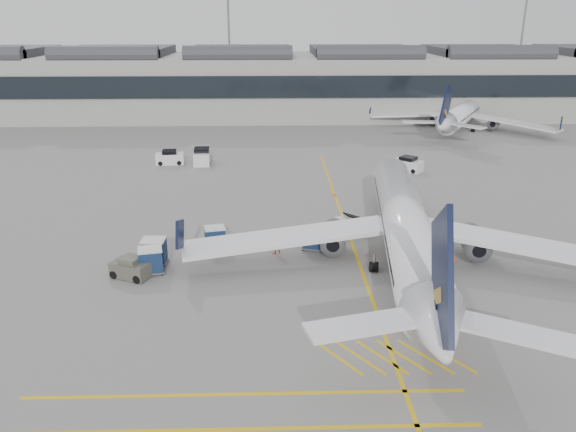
{
  "coord_description": "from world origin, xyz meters",
  "views": [
    {
      "loc": [
        3.49,
        -33.23,
        17.68
      ],
      "look_at": [
        4.59,
        4.98,
        4.0
      ],
      "focal_mm": 35.0,
      "sensor_mm": 36.0,
      "label": 1
    }
  ],
  "objects_px": {
    "airliner_main": "(406,228)",
    "ramp_agent_a": "(310,237)",
    "baggage_cart_a": "(313,238)",
    "ramp_agent_b": "(275,243)",
    "belt_loader": "(351,227)",
    "pushback_tug": "(131,268)"
  },
  "relations": [
    {
      "from": "airliner_main",
      "to": "ramp_agent_a",
      "type": "bearing_deg",
      "value": 163.0
    },
    {
      "from": "baggage_cart_a",
      "to": "ramp_agent_b",
      "type": "height_order",
      "value": "baggage_cart_a"
    },
    {
      "from": "belt_loader",
      "to": "ramp_agent_a",
      "type": "height_order",
      "value": "ramp_agent_a"
    },
    {
      "from": "airliner_main",
      "to": "baggage_cart_a",
      "type": "distance_m",
      "value": 7.51
    },
    {
      "from": "airliner_main",
      "to": "baggage_cart_a",
      "type": "height_order",
      "value": "airliner_main"
    },
    {
      "from": "belt_loader",
      "to": "ramp_agent_b",
      "type": "xyz_separation_m",
      "value": [
        -6.54,
        -4.36,
        0.31
      ]
    },
    {
      "from": "pushback_tug",
      "to": "airliner_main",
      "type": "bearing_deg",
      "value": 29.13
    },
    {
      "from": "belt_loader",
      "to": "baggage_cart_a",
      "type": "bearing_deg",
      "value": -155.77
    },
    {
      "from": "baggage_cart_a",
      "to": "airliner_main",
      "type": "bearing_deg",
      "value": -9.12
    },
    {
      "from": "airliner_main",
      "to": "pushback_tug",
      "type": "distance_m",
      "value": 20.19
    },
    {
      "from": "ramp_agent_a",
      "to": "ramp_agent_b",
      "type": "distance_m",
      "value": 2.96
    },
    {
      "from": "baggage_cart_a",
      "to": "ramp_agent_a",
      "type": "distance_m",
      "value": 0.25
    },
    {
      "from": "baggage_cart_a",
      "to": "ramp_agent_b",
      "type": "xyz_separation_m",
      "value": [
        -3.03,
        -0.77,
        -0.14
      ]
    },
    {
      "from": "pushback_tug",
      "to": "ramp_agent_b",
      "type": "bearing_deg",
      "value": 45.05
    },
    {
      "from": "ramp_agent_a",
      "to": "pushback_tug",
      "type": "bearing_deg",
      "value": -177.69
    },
    {
      "from": "ramp_agent_b",
      "to": "pushback_tug",
      "type": "bearing_deg",
      "value": -3.26
    },
    {
      "from": "belt_loader",
      "to": "baggage_cart_a",
      "type": "relative_size",
      "value": 2.21
    },
    {
      "from": "ramp_agent_a",
      "to": "ramp_agent_b",
      "type": "height_order",
      "value": "ramp_agent_a"
    },
    {
      "from": "airliner_main",
      "to": "belt_loader",
      "type": "distance_m",
      "value": 7.62
    },
    {
      "from": "belt_loader",
      "to": "ramp_agent_b",
      "type": "height_order",
      "value": "belt_loader"
    },
    {
      "from": "baggage_cart_a",
      "to": "ramp_agent_a",
      "type": "bearing_deg",
      "value": 164.57
    },
    {
      "from": "airliner_main",
      "to": "ramp_agent_a",
      "type": "distance_m",
      "value": 7.74
    }
  ]
}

